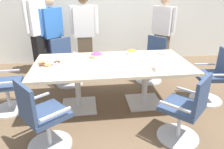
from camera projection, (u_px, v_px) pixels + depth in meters
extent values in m
cube|color=brown|center=(112.00, 105.00, 3.55)|extent=(10.00, 10.00, 0.01)
cube|color=silver|center=(100.00, 6.00, 5.20)|extent=(8.00, 0.10, 2.80)
cube|color=#CCB793|center=(112.00, 64.00, 3.27)|extent=(2.40, 1.20, 0.04)
cube|color=silver|center=(79.00, 106.00, 3.48)|extent=(0.56, 0.56, 0.02)
cylinder|color=silver|center=(78.00, 87.00, 3.34)|extent=(0.09, 0.09, 0.69)
cube|color=silver|center=(144.00, 102.00, 3.61)|extent=(0.56, 0.56, 0.02)
cylinder|color=silver|center=(145.00, 83.00, 3.47)|extent=(0.09, 0.09, 0.69)
cylinder|color=silver|center=(148.00, 80.00, 4.45)|extent=(0.76, 0.76, 0.02)
cylinder|color=silver|center=(149.00, 70.00, 4.37)|extent=(0.05, 0.05, 0.41)
cube|color=#33476B|center=(150.00, 60.00, 4.28)|extent=(0.65, 0.65, 0.06)
cube|color=#33476B|center=(157.00, 47.00, 4.33)|extent=(0.30, 0.37, 0.42)
cube|color=silver|center=(161.00, 57.00, 4.08)|extent=(0.31, 0.25, 0.02)
cube|color=silver|center=(141.00, 52.00, 4.39)|extent=(0.31, 0.25, 0.02)
cylinder|color=silver|center=(70.00, 83.00, 4.31)|extent=(0.76, 0.76, 0.02)
cylinder|color=silver|center=(69.00, 73.00, 4.23)|extent=(0.05, 0.05, 0.41)
cube|color=#33476B|center=(68.00, 62.00, 4.14)|extent=(0.64, 0.64, 0.06)
cube|color=#33476B|center=(61.00, 49.00, 4.18)|extent=(0.37, 0.30, 0.42)
cube|color=silver|center=(78.00, 54.00, 4.25)|extent=(0.25, 0.31, 0.02)
cube|color=silver|center=(56.00, 59.00, 3.93)|extent=(0.25, 0.31, 0.02)
cylinder|color=silver|center=(11.00, 109.00, 3.40)|extent=(0.59, 0.59, 0.02)
cylinder|color=silver|center=(8.00, 97.00, 3.31)|extent=(0.05, 0.05, 0.41)
cube|color=#33476B|center=(5.00, 84.00, 3.22)|extent=(0.51, 0.51, 0.06)
cube|color=silver|center=(7.00, 71.00, 3.40)|extent=(0.37, 0.07, 0.02)
cube|color=silver|center=(0.00, 83.00, 2.96)|extent=(0.37, 0.07, 0.02)
cylinder|color=silver|center=(50.00, 144.00, 2.63)|extent=(0.76, 0.76, 0.02)
cylinder|color=silver|center=(48.00, 130.00, 2.55)|extent=(0.05, 0.05, 0.41)
cube|color=#33476B|center=(46.00, 114.00, 2.46)|extent=(0.64, 0.64, 0.06)
cube|color=#33476B|center=(25.00, 103.00, 2.23)|extent=(0.29, 0.37, 0.42)
cube|color=silver|center=(35.00, 98.00, 2.57)|extent=(0.31, 0.24, 0.02)
cube|color=silver|center=(56.00, 114.00, 2.25)|extent=(0.31, 0.24, 0.02)
cylinder|color=silver|center=(177.00, 136.00, 2.78)|extent=(0.76, 0.76, 0.02)
cylinder|color=silver|center=(179.00, 123.00, 2.69)|extent=(0.05, 0.05, 0.41)
cube|color=#33476B|center=(182.00, 107.00, 2.60)|extent=(0.65, 0.65, 0.06)
cube|color=#33476B|center=(202.00, 95.00, 2.39)|extent=(0.35, 0.33, 0.42)
cube|color=silver|center=(175.00, 107.00, 2.38)|extent=(0.27, 0.29, 0.02)
cube|color=silver|center=(190.00, 91.00, 2.73)|extent=(0.27, 0.29, 0.02)
cylinder|color=silver|center=(205.00, 99.00, 3.69)|extent=(0.59, 0.59, 0.02)
cylinder|color=silver|center=(207.00, 88.00, 3.61)|extent=(0.05, 0.05, 0.41)
cube|color=#33476B|center=(210.00, 76.00, 3.52)|extent=(0.51, 0.51, 0.06)
cube|color=silver|center=(218.00, 75.00, 3.24)|extent=(0.37, 0.07, 0.02)
cube|color=silver|center=(205.00, 64.00, 3.69)|extent=(0.37, 0.07, 0.02)
cube|color=black|center=(42.00, 54.00, 4.70)|extent=(0.36, 0.37, 0.89)
cube|color=white|center=(37.00, 18.00, 4.39)|extent=(0.46, 0.47, 0.70)
cylinder|color=white|center=(47.00, 15.00, 4.57)|extent=(0.11, 0.11, 0.63)
cylinder|color=white|center=(26.00, 17.00, 4.17)|extent=(0.11, 0.11, 0.63)
cube|color=#232842|center=(55.00, 54.00, 4.86)|extent=(0.37, 0.36, 0.80)
cube|color=blue|center=(51.00, 23.00, 4.58)|extent=(0.47, 0.46, 0.63)
sphere|color=#DBAD89|center=(49.00, 1.00, 4.41)|extent=(0.22, 0.22, 0.22)
cylinder|color=blue|center=(61.00, 20.00, 4.76)|extent=(0.11, 0.11, 0.57)
cylinder|color=blue|center=(40.00, 23.00, 4.38)|extent=(0.11, 0.11, 0.57)
cube|color=brown|center=(86.00, 54.00, 4.79)|extent=(0.32, 0.21, 0.83)
cube|color=white|center=(84.00, 21.00, 4.50)|extent=(0.44, 0.23, 0.65)
cylinder|color=white|center=(96.00, 20.00, 4.51)|extent=(0.08, 0.08, 0.59)
cylinder|color=white|center=(71.00, 20.00, 4.46)|extent=(0.08, 0.08, 0.59)
cube|color=brown|center=(161.00, 50.00, 5.13)|extent=(0.36, 0.37, 0.80)
cube|color=white|center=(164.00, 21.00, 4.85)|extent=(0.45, 0.48, 0.63)
sphere|color=#DBAD89|center=(166.00, 0.00, 4.67)|extent=(0.22, 0.22, 0.22)
cylinder|color=white|center=(174.00, 20.00, 4.67)|extent=(0.11, 0.11, 0.57)
cylinder|color=white|center=(154.00, 18.00, 5.00)|extent=(0.11, 0.11, 0.57)
cylinder|color=beige|center=(97.00, 56.00, 3.49)|extent=(0.22, 0.22, 0.06)
ellipsoid|color=#9E3D8E|center=(97.00, 54.00, 3.48)|extent=(0.19, 0.19, 0.05)
cylinder|color=white|center=(132.00, 53.00, 3.65)|extent=(0.18, 0.18, 0.06)
ellipsoid|color=orange|center=(132.00, 51.00, 3.64)|extent=(0.16, 0.16, 0.05)
cylinder|color=white|center=(49.00, 64.00, 3.20)|extent=(0.32, 0.32, 0.01)
torus|color=brown|center=(57.00, 62.00, 3.20)|extent=(0.11, 0.11, 0.03)
torus|color=white|center=(55.00, 61.00, 3.26)|extent=(0.11, 0.11, 0.03)
torus|color=white|center=(51.00, 60.00, 3.29)|extent=(0.11, 0.11, 0.03)
torus|color=pink|center=(45.00, 61.00, 3.26)|extent=(0.11, 0.11, 0.03)
torus|color=tan|center=(42.00, 63.00, 3.18)|extent=(0.11, 0.11, 0.03)
torus|color=brown|center=(43.00, 64.00, 3.11)|extent=(0.11, 0.11, 0.03)
torus|color=tan|center=(48.00, 65.00, 3.09)|extent=(0.11, 0.11, 0.03)
torus|color=pink|center=(55.00, 64.00, 3.14)|extent=(0.11, 0.11, 0.03)
cylinder|color=white|center=(165.00, 53.00, 3.69)|extent=(0.22, 0.22, 0.01)
cylinder|color=silver|center=(165.00, 53.00, 3.69)|extent=(0.22, 0.22, 0.01)
cylinder|color=white|center=(165.00, 53.00, 3.69)|extent=(0.22, 0.22, 0.01)
cylinder|color=silver|center=(165.00, 53.00, 3.69)|extent=(0.22, 0.22, 0.01)
cylinder|color=white|center=(165.00, 52.00, 3.68)|extent=(0.22, 0.22, 0.01)
cube|color=white|center=(160.00, 67.00, 2.96)|extent=(0.15, 0.15, 0.08)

